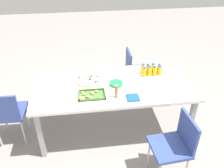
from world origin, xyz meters
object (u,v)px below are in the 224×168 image
napkin_stack (133,98)px  cardboard_tube (116,91)px  juice_bottle_2 (148,69)px  juice_bottle_1 (153,69)px  juice_bottle_6 (150,71)px  juice_bottle_7 (144,72)px  plate_stack (116,84)px  juice_bottle_4 (160,71)px  chair_far_left (176,143)px  fruit_pizza (88,80)px  juice_bottle_5 (155,71)px  chair_end (8,112)px  snack_tray (90,95)px  juice_bottle_0 (159,69)px  juice_bottle_3 (143,69)px  chair_near_left (135,69)px  party_table (114,89)px

napkin_stack → cardboard_tube: bearing=-13.7°
juice_bottle_2 → cardboard_tube: bearing=44.5°
juice_bottle_1 → juice_bottle_6: juice_bottle_1 is taller
juice_bottle_7 → plate_stack: bearing=21.8°
juice_bottle_4 → juice_bottle_2: bearing=-23.4°
chair_far_left → juice_bottle_4: bearing=-10.2°
chair_far_left → plate_stack: 1.05m
fruit_pizza → juice_bottle_5: bearing=-178.8°
chair_end → juice_bottle_1: bearing=10.0°
juice_bottle_2 → napkin_stack: (0.33, 0.56, -0.06)m
juice_bottle_2 → juice_bottle_4: bearing=156.6°
chair_far_left → juice_bottle_1: juice_bottle_1 is taller
juice_bottle_4 → fruit_pizza: (1.00, 0.02, -0.05)m
chair_end → chair_far_left: (-1.95, 0.78, 0.00)m
juice_bottle_4 → plate_stack: juice_bottle_4 is taller
juice_bottle_5 → snack_tray: juice_bottle_5 is taller
snack_tray → cardboard_tube: 0.32m
juice_bottle_0 → juice_bottle_3: 0.23m
chair_far_left → chair_near_left: bearing=-1.4°
chair_end → party_table: bearing=4.3°
juice_bottle_5 → snack_tray: size_ratio=0.43×
chair_far_left → juice_bottle_7: (0.12, -1.02, 0.32)m
juice_bottle_3 → napkin_stack: size_ratio=0.99×
juice_bottle_2 → plate_stack: bearing=26.4°
cardboard_tube → juice_bottle_4: bearing=-146.5°
party_table → juice_bottle_2: 0.58m
plate_stack → cardboard_tube: size_ratio=1.01×
juice_bottle_2 → snack_tray: 0.95m
fruit_pizza → plate_stack: 0.39m
party_table → juice_bottle_3: juice_bottle_3 is taller
chair_far_left → juice_bottle_3: juice_bottle_3 is taller
juice_bottle_6 → plate_stack: size_ratio=0.83×
chair_far_left → juice_bottle_3: (0.13, -1.10, 0.32)m
chair_far_left → juice_bottle_1: (-0.02, -1.10, 0.32)m
juice_bottle_0 → juice_bottle_4: juice_bottle_4 is taller
juice_bottle_2 → chair_far_left: bearing=92.7°
juice_bottle_3 → fruit_pizza: 0.78m
chair_near_left → chair_end: bearing=-63.9°
cardboard_tube → juice_bottle_6: bearing=-139.9°
chair_near_left → juice_bottle_7: juice_bottle_7 is taller
chair_end → juice_bottle_6: 1.95m
juice_bottle_2 → napkin_stack: bearing=59.8°
juice_bottle_5 → chair_end: bearing=7.0°
plate_stack → napkin_stack: (-0.16, 0.32, -0.01)m
juice_bottle_2 → cardboard_tube: cardboard_tube is taller
juice_bottle_3 → juice_bottle_5: (-0.15, 0.07, -0.00)m
juice_bottle_1 → juice_bottle_2: (0.07, -0.00, -0.00)m
juice_bottle_0 → juice_bottle_3: (0.23, -0.00, 0.01)m
snack_tray → napkin_stack: (-0.51, 0.11, -0.00)m
snack_tray → napkin_stack: size_ratio=2.19×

